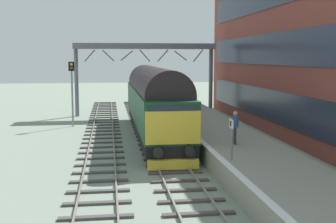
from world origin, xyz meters
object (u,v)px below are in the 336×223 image
object	(u,v)px
waiting_passenger	(235,124)
diesel_locomotive	(154,100)
signal_post_near	(72,87)
platform_number_sign	(232,133)

from	to	relation	value
waiting_passenger	diesel_locomotive	bearing A→B (deg)	36.79
signal_post_near	diesel_locomotive	bearing A→B (deg)	-43.27
signal_post_near	platform_number_sign	size ratio (longest dim) A/B	2.89
diesel_locomotive	platform_number_sign	xyz separation A→B (m)	(2.10, -11.08, -0.31)
signal_post_near	waiting_passenger	distance (m)	15.98
platform_number_sign	signal_post_near	bearing A→B (deg)	115.48
platform_number_sign	waiting_passenger	world-z (taller)	platform_number_sign
diesel_locomotive	platform_number_sign	world-z (taller)	diesel_locomotive
signal_post_near	platform_number_sign	xyz separation A→B (m)	(7.86, -16.50, -0.90)
waiting_passenger	signal_post_near	bearing A→B (deg)	48.43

